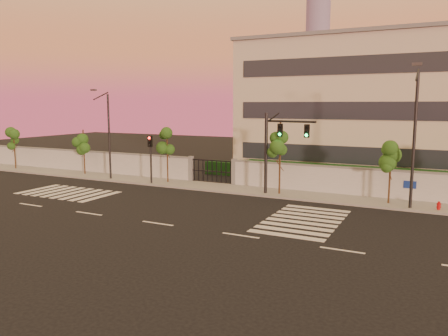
{
  "coord_description": "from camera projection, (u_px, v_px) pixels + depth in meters",
  "views": [
    {
      "loc": [
        13.64,
        -19.22,
        6.48
      ],
      "look_at": [
        1.08,
        6.0,
        2.37
      ],
      "focal_mm": 35.0,
      "sensor_mm": 36.0,
      "label": 1
    }
  ],
  "objects": [
    {
      "name": "distant_skyscraper",
      "position": [
        318.0,
        21.0,
        291.72
      ],
      "size": [
        16.0,
        16.0,
        118.0
      ],
      "color": "slate",
      "rests_on": "ground"
    },
    {
      "name": "institutional_building",
      "position": [
        384.0,
        108.0,
        38.59
      ],
      "size": [
        24.4,
        12.4,
        12.25
      ],
      "color": "beige",
      "rests_on": "ground"
    },
    {
      "name": "hedge_row",
      "position": [
        271.0,
        173.0,
        36.4
      ],
      "size": [
        41.0,
        4.25,
        1.8
      ],
      "color": "#0F3314",
      "rests_on": "ground"
    },
    {
      "name": "traffic_signal_main",
      "position": [
        276.0,
        144.0,
        30.67
      ],
      "size": [
        3.73,
        0.54,
        5.9
      ],
      "rotation": [
        0.0,
        0.0,
        -0.11
      ],
      "color": "black",
      "rests_on": "ground"
    },
    {
      "name": "road_markings",
      "position": [
        171.0,
        206.0,
        28.0
      ],
      "size": [
        57.0,
        7.62,
        0.02
      ],
      "color": "silver",
      "rests_on": "ground"
    },
    {
      "name": "street_tree_e",
      "position": [
        391.0,
        158.0,
        27.87
      ],
      "size": [
        1.47,
        1.17,
        4.22
      ],
      "color": "#382314",
      "rests_on": "ground"
    },
    {
      "name": "street_tree_a",
      "position": [
        14.0,
        139.0,
        43.3
      ],
      "size": [
        1.42,
        1.13,
        4.13
      ],
      "color": "#382314",
      "rests_on": "ground"
    },
    {
      "name": "traffic_signal_secondary",
      "position": [
        151.0,
        153.0,
        35.12
      ],
      "size": [
        0.32,
        0.32,
        4.1
      ],
      "rotation": [
        0.0,
        0.0,
        0.14
      ],
      "color": "black",
      "rests_on": "ground"
    },
    {
      "name": "street_tree_d",
      "position": [
        281.0,
        142.0,
        30.77
      ],
      "size": [
        1.57,
        1.25,
        5.29
      ],
      "color": "#382314",
      "rests_on": "ground"
    },
    {
      "name": "sidewalk",
      "position": [
        238.0,
        189.0,
        33.26
      ],
      "size": [
        60.0,
        3.0,
        0.15
      ],
      "primitive_type": "cube",
      "color": "gray",
      "rests_on": "ground"
    },
    {
      "name": "perimeter_wall",
      "position": [
        247.0,
        174.0,
        34.4
      ],
      "size": [
        60.0,
        0.36,
        2.2
      ],
      "color": "#AEB0B5",
      "rests_on": "ground"
    },
    {
      "name": "streetlight_east",
      "position": [
        414.0,
        134.0,
        26.18
      ],
      "size": [
        0.52,
        2.11,
        8.78
      ],
      "color": "black",
      "rests_on": "ground"
    },
    {
      "name": "streetlight_west",
      "position": [
        108.0,
        132.0,
        37.0
      ],
      "size": [
        0.46,
        1.86,
        7.71
      ],
      "color": "black",
      "rests_on": "ground"
    },
    {
      "name": "fire_hydrant",
      "position": [
        439.0,
        207.0,
        26.48
      ],
      "size": [
        0.26,
        0.25,
        0.67
      ],
      "rotation": [
        0.0,
        0.0,
        0.24
      ],
      "color": "#AD0B0E",
      "rests_on": "ground"
    },
    {
      "name": "street_tree_c",
      "position": [
        167.0,
        142.0,
        35.56
      ],
      "size": [
        1.46,
        1.17,
        4.68
      ],
      "color": "#382314",
      "rests_on": "ground"
    },
    {
      "name": "ground",
      "position": [
        158.0,
        224.0,
        23.97
      ],
      "size": [
        120.0,
        120.0,
        0.0
      ],
      "primitive_type": "plane",
      "color": "black",
      "rests_on": "ground"
    },
    {
      "name": "street_tree_b",
      "position": [
        84.0,
        142.0,
        39.88
      ],
      "size": [
        1.44,
        1.15,
        4.22
      ],
      "color": "#382314",
      "rests_on": "ground"
    }
  ]
}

